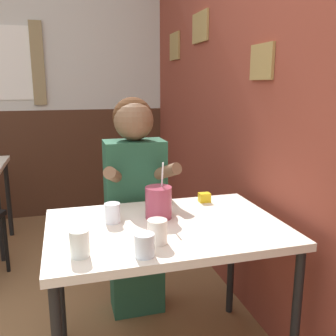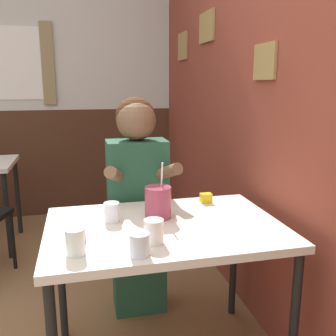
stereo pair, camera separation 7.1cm
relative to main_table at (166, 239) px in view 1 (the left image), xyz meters
The scene contains 11 objects.
brick_wall_right 1.42m from the main_table, 59.44° to the left, with size 0.08×4.69×2.70m.
back_wall 2.62m from the main_table, 104.90° to the left, with size 5.48×0.09×2.70m.
main_table is the anchor object (origin of this frame).
person_seated 0.51m from the main_table, 95.02° to the left, with size 0.42×0.42×1.29m.
cocktail_pitcher 0.17m from the main_table, 96.05° to the left, with size 0.13×0.13×0.27m.
glass_near_pitcher 0.27m from the main_table, 158.15° to the left, with size 0.07×0.07×0.09m.
glass_center 0.47m from the main_table, 150.55° to the right, with size 0.07×0.07×0.10m.
glass_far_side 0.24m from the main_table, 115.20° to the right, with size 0.08×0.08×0.10m.
glass_by_brick 0.35m from the main_table, 119.59° to the right, with size 0.08×0.08×0.09m.
condiment_ketchup 0.41m from the main_table, 163.47° to the right, with size 0.06×0.04×0.05m.
condiment_mustard 0.40m from the main_table, 42.57° to the left, with size 0.06×0.04×0.05m.
Camera 1 is at (0.21, -1.27, 1.36)m, focal length 40.00 mm.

